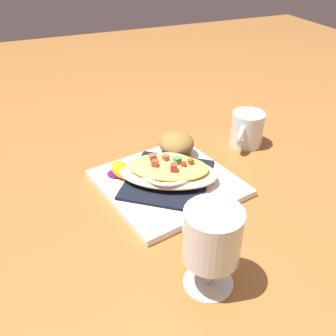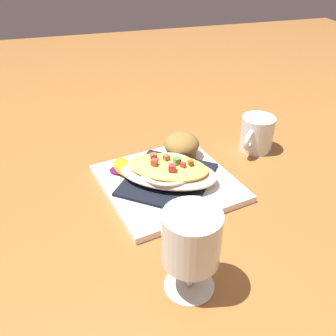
{
  "view_description": "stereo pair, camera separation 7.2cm",
  "coord_description": "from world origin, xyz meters",
  "px_view_note": "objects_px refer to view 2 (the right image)",
  "views": [
    {
      "loc": [
        0.58,
        -0.24,
        0.46
      ],
      "look_at": [
        0.0,
        0.0,
        0.04
      ],
      "focal_mm": 40.15,
      "sensor_mm": 36.0,
      "label": 1
    },
    {
      "loc": [
        0.6,
        -0.17,
        0.46
      ],
      "look_at": [
        0.0,
        0.0,
        0.04
      ],
      "focal_mm": 40.15,
      "sensor_mm": 36.0,
      "label": 2
    }
  ],
  "objects_px": {
    "coffee_mug": "(256,136)",
    "gratin_dish": "(168,170)",
    "muffin": "(182,146)",
    "stemmed_glass": "(191,242)",
    "orange_garnish": "(123,167)",
    "square_plate": "(168,183)"
  },
  "relations": [
    {
      "from": "orange_garnish",
      "to": "coffee_mug",
      "type": "height_order",
      "value": "coffee_mug"
    },
    {
      "from": "gratin_dish",
      "to": "muffin",
      "type": "relative_size",
      "value": 2.97
    },
    {
      "from": "gratin_dish",
      "to": "stemmed_glass",
      "type": "xyz_separation_m",
      "value": [
        0.25,
        -0.04,
        0.05
      ]
    },
    {
      "from": "square_plate",
      "to": "gratin_dish",
      "type": "bearing_deg",
      "value": -12.67
    },
    {
      "from": "muffin",
      "to": "coffee_mug",
      "type": "bearing_deg",
      "value": 91.64
    },
    {
      "from": "square_plate",
      "to": "coffee_mug",
      "type": "distance_m",
      "value": 0.26
    },
    {
      "from": "gratin_dish",
      "to": "orange_garnish",
      "type": "relative_size",
      "value": 3.5
    },
    {
      "from": "orange_garnish",
      "to": "stemmed_glass",
      "type": "height_order",
      "value": "stemmed_glass"
    },
    {
      "from": "stemmed_glass",
      "to": "gratin_dish",
      "type": "bearing_deg",
      "value": 171.15
    },
    {
      "from": "muffin",
      "to": "stemmed_glass",
      "type": "relative_size",
      "value": 0.56
    },
    {
      "from": "stemmed_glass",
      "to": "orange_garnish",
      "type": "bearing_deg",
      "value": -171.97
    },
    {
      "from": "orange_garnish",
      "to": "coffee_mug",
      "type": "xyz_separation_m",
      "value": [
        -0.03,
        0.32,
        0.01
      ]
    },
    {
      "from": "coffee_mug",
      "to": "square_plate",
      "type": "bearing_deg",
      "value": -70.06
    },
    {
      "from": "square_plate",
      "to": "coffee_mug",
      "type": "relative_size",
      "value": 2.7
    },
    {
      "from": "gratin_dish",
      "to": "coffee_mug",
      "type": "relative_size",
      "value": 2.45
    },
    {
      "from": "square_plate",
      "to": "orange_garnish",
      "type": "bearing_deg",
      "value": -123.87
    },
    {
      "from": "coffee_mug",
      "to": "gratin_dish",
      "type": "bearing_deg",
      "value": -70.06
    },
    {
      "from": "gratin_dish",
      "to": "muffin",
      "type": "height_order",
      "value": "same"
    },
    {
      "from": "square_plate",
      "to": "gratin_dish",
      "type": "xyz_separation_m",
      "value": [
        0.0,
        -0.0,
        0.03
      ]
    },
    {
      "from": "muffin",
      "to": "coffee_mug",
      "type": "xyz_separation_m",
      "value": [
        -0.01,
        0.19,
        -0.0
      ]
    },
    {
      "from": "gratin_dish",
      "to": "coffee_mug",
      "type": "xyz_separation_m",
      "value": [
        -0.09,
        0.24,
        -0.0
      ]
    },
    {
      "from": "square_plate",
      "to": "muffin",
      "type": "relative_size",
      "value": 3.26
    }
  ]
}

